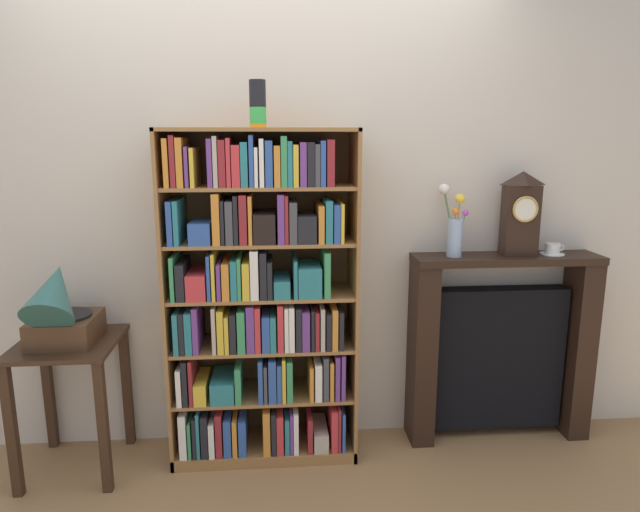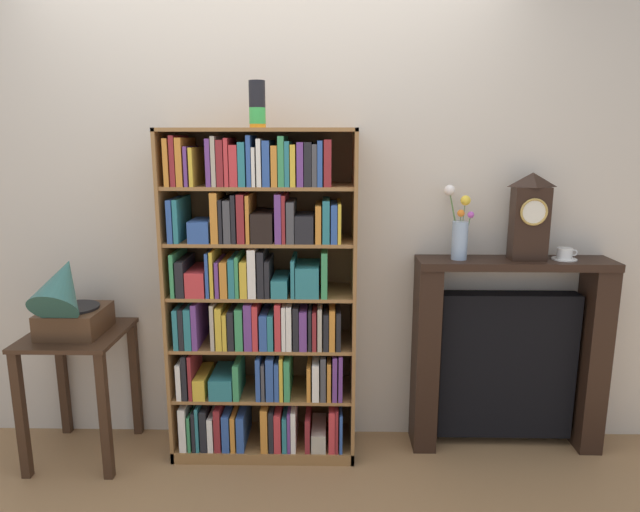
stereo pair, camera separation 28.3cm
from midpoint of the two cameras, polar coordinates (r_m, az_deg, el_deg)
The scene contains 10 objects.
ground_plane at distance 3.15m, azimuth -3.06°, elevation -20.14°, with size 7.82×6.40×0.02m, color #997047.
wall_back at distance 3.00m, azimuth 0.43°, elevation 5.00°, with size 4.82×0.08×2.60m, color beige.
bookshelf at distance 2.89m, azimuth -3.35°, elevation -4.89°, with size 0.96×0.35×1.71m.
cup_stack at distance 2.73m, azimuth -3.34°, elevation 15.24°, with size 0.08×0.08×0.22m.
side_table_left at distance 3.16m, azimuth -21.07°, elevation -10.44°, with size 0.48×0.50×0.69m.
gramophone at distance 2.99m, azimuth -22.02°, elevation -4.27°, with size 0.30×0.44×0.47m.
fireplace_mantel at distance 3.26m, azimuth 21.03°, elevation -9.50°, with size 1.01×0.24×1.05m.
mantel_clock at distance 3.07m, azimuth 23.20°, elevation 3.72°, with size 0.18×0.11×0.45m.
flower_vase at distance 2.98m, azimuth 16.71°, elevation 2.60°, with size 0.15×0.14×0.38m.
teacup_with_saucer at distance 3.18m, azimuth 26.13°, elevation 0.11°, with size 0.13×0.13×0.06m.
Camera 2 is at (0.35, -2.67, 1.67)m, focal length 31.28 mm.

